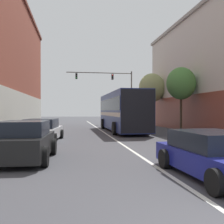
% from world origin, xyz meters
% --- Properties ---
extents(lane_center_line, '(0.14, 49.70, 0.01)m').
position_xyz_m(lane_center_line, '(0.00, 18.85, 0.00)').
color(lane_center_line, silver).
rests_on(lane_center_line, ground_plane).
extents(bus, '(2.83, 11.34, 3.34)m').
position_xyz_m(bus, '(1.71, 20.07, 1.88)').
color(bus, navy).
rests_on(bus, ground_plane).
extents(hatchback_foreground, '(2.20, 4.54, 1.23)m').
position_xyz_m(hatchback_foreground, '(1.17, 3.92, 0.59)').
color(hatchback_foreground, navy).
rests_on(hatchback_foreground, ground_plane).
extents(parked_car_left_near, '(2.08, 3.94, 1.44)m').
position_xyz_m(parked_car_left_near, '(-4.36, 7.13, 0.69)').
color(parked_car_left_near, black).
rests_on(parked_car_left_near, ground_plane).
extents(parked_car_left_mid, '(2.37, 4.78, 1.33)m').
position_xyz_m(parked_car_left_mid, '(-4.41, 13.36, 0.63)').
color(parked_car_left_mid, silver).
rests_on(parked_car_left_mid, ground_plane).
extents(traffic_signal_gantry, '(9.24, 0.36, 7.42)m').
position_xyz_m(traffic_signal_gantry, '(3.14, 33.69, 5.38)').
color(traffic_signal_gantry, '#514C47').
rests_on(traffic_signal_gantry, ground_plane).
extents(street_tree_near, '(2.43, 2.19, 5.41)m').
position_xyz_m(street_tree_near, '(6.26, 17.80, 4.06)').
color(street_tree_near, '#3D2D1E').
rests_on(street_tree_near, ground_plane).
extents(street_tree_far, '(2.98, 2.68, 6.07)m').
position_xyz_m(street_tree_far, '(6.36, 26.04, 4.42)').
color(street_tree_far, brown).
rests_on(street_tree_far, ground_plane).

